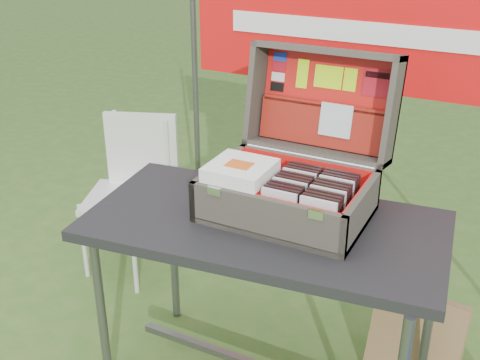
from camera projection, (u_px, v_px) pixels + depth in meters
The scene contains 85 objects.
table at pixel (263, 311), 2.33m from camera, with size 1.29×0.64×0.80m, color #28282B, non-canonical shape.
table_top at pixel (265, 226), 2.17m from camera, with size 1.29×0.64×0.04m, color #28282B.
table_leg_fl at pixel (101, 311), 2.37m from camera, with size 0.04×0.04×0.76m, color #59595B.
table_leg_bl at pixel (173, 248), 2.79m from camera, with size 0.04×0.04×0.76m, color #59595B.
table_leg_br at pixel (429, 321), 2.31m from camera, with size 0.04×0.04×0.76m, color #59595B.
suitcase at pixel (295, 140), 2.14m from camera, with size 0.58×0.57×0.54m, color #60594B, non-canonical shape.
suitcase_base_bottom at pixel (286, 212), 2.20m from camera, with size 0.58×0.41×0.02m, color #60594B.
suitcase_base_wall_front at pixel (264, 219), 2.02m from camera, with size 0.58×0.02×0.15m, color #60594B.
suitcase_base_wall_back at pixel (306, 176), 2.33m from camera, with size 0.58×0.02×0.15m, color #60594B.
suitcase_base_wall_left at pixel (220, 181), 2.29m from camera, with size 0.02×0.41×0.15m, color #60594B.
suitcase_base_wall_right at pixel (361, 212), 2.06m from camera, with size 0.02×0.41×0.15m, color #60594B.
suitcase_liner_floor at pixel (286, 208), 2.19m from camera, with size 0.53×0.37×0.01m, color red.
suitcase_latch_left at pixel (214, 191), 2.05m from camera, with size 0.05×0.01×0.03m, color silver.
suitcase_latch_right at pixel (316, 215), 1.90m from camera, with size 0.05×0.01×0.03m, color silver.
suitcase_hinge at pixel (308, 157), 2.31m from camera, with size 0.02×0.02×0.52m, color silver.
suitcase_lid_back at pixel (327, 100), 2.38m from camera, with size 0.58×0.41×0.02m, color #60594B.
suitcase_lid_rim_far at pixel (328, 51), 2.27m from camera, with size 0.58×0.02×0.15m, color #60594B.
suitcase_lid_rim_near at pixel (316, 151), 2.37m from camera, with size 0.58×0.02×0.15m, color #60594B.
suitcase_lid_rim_left at pixel (257, 92), 2.43m from camera, with size 0.02×0.41×0.15m, color #60594B.
suitcase_lid_rim_right at pixel (393, 112), 2.21m from camera, with size 0.02×0.41×0.15m, color #60594B.
suitcase_lid_liner at pixel (326, 101), 2.36m from camera, with size 0.53×0.36×0.01m, color red.
suitcase_liner_wall_front at pixel (266, 214), 2.02m from camera, with size 0.53×0.01×0.13m, color red.
suitcase_liner_wall_back at pixel (305, 175), 2.31m from camera, with size 0.53×0.01×0.13m, color red.
suitcase_liner_wall_left at pixel (223, 179), 2.28m from camera, with size 0.01×0.37×0.13m, color red.
suitcase_liner_wall_right at pixel (357, 209), 2.06m from camera, with size 0.01×0.37×0.13m, color red.
suitcase_lid_pocket at pixel (321, 125), 2.37m from camera, with size 0.51×0.16×0.03m, color maroon.
suitcase_pocket_edge at pixel (323, 105), 2.35m from camera, with size 0.50×0.02×0.02m, color maroon.
suitcase_pocket_cd at pixel (336, 120), 2.32m from camera, with size 0.13×0.13×0.01m, color silver.
lid_sticker_cc_a at pixel (280, 57), 2.41m from camera, with size 0.06×0.03×0.00m, color #1933B2.
lid_sticker_cc_b at pixel (279, 67), 2.42m from camera, with size 0.06×0.03×0.00m, color #B21421.
lid_sticker_cc_c at pixel (278, 77), 2.43m from camera, with size 0.06×0.03×0.00m, color white.
lid_sticker_cc_d at pixel (277, 87), 2.44m from camera, with size 0.06×0.03×0.00m, color black.
lid_card_neon_tall at pixel (302, 74), 2.38m from camera, with size 0.05×0.11×0.00m, color #C2FD0F.
lid_card_neon_main at pixel (328, 77), 2.33m from camera, with size 0.11×0.09×0.00m, color #C2FD0F.
lid_card_neon_small at pixel (350, 80), 2.30m from camera, with size 0.05×0.09×0.00m, color #C2FD0F.
lid_sticker_band at pixel (376, 83), 2.26m from camera, with size 0.10×0.10×0.00m, color #B21421.
lid_sticker_band_bar at pixel (378, 75), 2.25m from camera, with size 0.09×0.02×0.00m, color black.
cd_left_0 at pixel (279, 210), 2.02m from camera, with size 0.13×0.01×0.15m, color silver.
cd_left_1 at pixel (281, 208), 2.04m from camera, with size 0.13×0.01×0.15m, color black.
cd_left_2 at pixel (284, 205), 2.06m from camera, with size 0.13×0.01×0.15m, color black.
cd_left_3 at pixel (287, 202), 2.07m from camera, with size 0.13×0.01×0.15m, color black.
cd_left_4 at pixel (289, 199), 2.09m from camera, with size 0.13×0.01×0.15m, color silver.
cd_left_5 at pixel (292, 197), 2.11m from camera, with size 0.13×0.01×0.15m, color black.
cd_left_6 at pixel (294, 194), 2.13m from camera, with size 0.13×0.01×0.15m, color black.
cd_left_7 at pixel (296, 192), 2.15m from camera, with size 0.13×0.01×0.15m, color black.
cd_left_8 at pixel (299, 189), 2.17m from camera, with size 0.13×0.01×0.15m, color silver.
cd_left_9 at pixel (301, 187), 2.18m from camera, with size 0.13×0.01×0.15m, color black.
cd_left_10 at pixel (303, 185), 2.20m from camera, with size 0.13×0.01×0.15m, color black.
cd_left_11 at pixel (306, 182), 2.22m from camera, with size 0.13×0.01×0.15m, color black.
cd_right_0 at pixel (318, 219), 1.96m from camera, with size 0.13×0.01×0.15m, color silver.
cd_right_1 at pixel (320, 216), 1.98m from camera, with size 0.13×0.01×0.15m, color black.
cd_right_2 at pixel (322, 214), 2.00m from camera, with size 0.13×0.01×0.15m, color black.
cd_right_3 at pixel (325, 211), 2.02m from camera, with size 0.13×0.01×0.15m, color black.
cd_right_4 at pixel (327, 208), 2.04m from camera, with size 0.13×0.01×0.15m, color silver.
cd_right_5 at pixel (329, 205), 2.05m from camera, with size 0.13×0.01×0.15m, color black.
cd_right_6 at pixel (331, 202), 2.07m from camera, with size 0.13×0.01×0.15m, color black.
cd_right_7 at pixel (333, 200), 2.09m from camera, with size 0.13×0.01×0.15m, color black.
cd_right_8 at pixel (336, 197), 2.11m from camera, with size 0.13×0.01×0.15m, color silver.
cd_right_9 at pixel (338, 195), 2.13m from camera, with size 0.13×0.01×0.15m, color black.
cd_right_10 at pixel (340, 192), 2.15m from camera, with size 0.13×0.01×0.15m, color black.
cd_right_11 at pixel (342, 190), 2.16m from camera, with size 0.13×0.01×0.15m, color black.
songbook_0 at pixel (241, 176), 2.14m from camera, with size 0.22×0.22×0.01m, color white.
songbook_1 at pixel (241, 175), 2.14m from camera, with size 0.22×0.22×0.01m, color white.
songbook_2 at pixel (241, 173), 2.13m from camera, with size 0.22×0.22×0.01m, color white.
songbook_3 at pixel (241, 172), 2.13m from camera, with size 0.22×0.22×0.01m, color white.
songbook_4 at pixel (241, 171), 2.13m from camera, with size 0.22×0.22×0.01m, color white.
songbook_5 at pixel (241, 170), 2.13m from camera, with size 0.22×0.22×0.01m, color white.
songbook_6 at pixel (241, 168), 2.12m from camera, with size 0.22×0.22×0.01m, color white.
songbook_7 at pixel (241, 167), 2.12m from camera, with size 0.22×0.22×0.01m, color white.
songbook_8 at pixel (241, 166), 2.12m from camera, with size 0.22×0.22×0.01m, color white.
songbook_9 at pixel (241, 164), 2.12m from camera, with size 0.22×0.22×0.01m, color white.
songbook_graphic at pixel (239, 164), 2.11m from camera, with size 0.09×0.07×0.00m, color #D85919.
chair at pixel (124, 200), 3.15m from camera, with size 0.38×0.42×0.85m, color silver, non-canonical shape.
chair_seat at pixel (124, 199), 3.14m from camera, with size 0.38×0.38×0.03m, color silver.
chair_backrest at pixel (142, 149), 3.20m from camera, with size 0.38×0.03×0.40m, color silver.
chair_leg_fl at pixel (83, 241), 3.17m from camera, with size 0.02×0.02×0.43m, color silver.
chair_leg_fr at pixel (134, 257), 3.03m from camera, with size 0.02×0.02×0.43m, color silver.
chair_leg_bl at pixel (122, 215), 3.43m from camera, with size 0.02×0.02×0.43m, color silver.
chair_leg_br at pixel (170, 228), 3.30m from camera, with size 0.02×0.02×0.43m, color silver.
chair_upright_left at pixel (117, 146), 3.27m from camera, with size 0.02×0.02×0.40m, color silver.
chair_upright_right at pixel (168, 156), 3.14m from camera, with size 0.02×0.02×0.40m, color silver.
cardboard_box at pixel (415, 339), 2.50m from camera, with size 0.38×0.06×0.40m, color #A07B52.
banner_post_left at pixel (196, 98), 3.34m from camera, with size 0.03×0.03×1.70m, color #59595B.
banner at pixel (349, 31), 2.79m from camera, with size 1.60×0.01×0.55m, color red.
banner_text at pixel (348, 31), 2.78m from camera, with size 1.20×0.00×0.10m, color white.
Camera 1 is at (0.83, -1.65, 1.85)m, focal length 45.00 mm.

